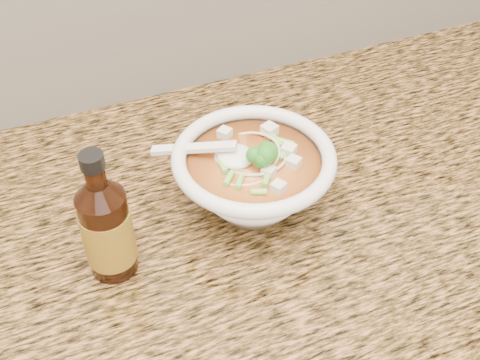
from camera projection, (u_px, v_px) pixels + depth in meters
name	position (u px, v px, depth m)	size (l,w,h in m)	color
counter_slab	(131.00, 245.00, 0.83)	(4.00, 0.68, 0.04)	#AB6F3E
soup_bowl	(253.00, 179.00, 0.83)	(0.23, 0.22, 0.12)	white
hot_sauce_bottle	(107.00, 229.00, 0.73)	(0.07, 0.07, 0.19)	#351507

